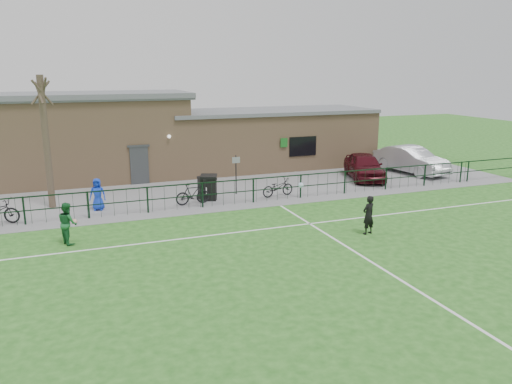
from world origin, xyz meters
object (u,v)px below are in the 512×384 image
object	(u,v)px
wheelie_bin_left	(207,189)
outfield_player	(68,223)
sign_post	(236,175)
car_silver	(411,160)
bicycle_d	(193,194)
spectator_child	(98,194)
bare_tree	(46,143)
ball_ground	(75,221)
car_maroon	(364,166)
wheelie_bin_right	(209,188)
bicycle_e	(278,187)

from	to	relation	value
wheelie_bin_left	outfield_player	bearing A→B (deg)	-154.04
sign_post	car_silver	xyz separation A→B (m)	(11.77, 1.33, -0.19)
bicycle_d	wheelie_bin_left	bearing A→B (deg)	-56.43
sign_post	car_silver	bearing A→B (deg)	6.44
bicycle_d	spectator_child	world-z (taller)	spectator_child
wheelie_bin_left	bicycle_d	world-z (taller)	wheelie_bin_left
bare_tree	outfield_player	world-z (taller)	bare_tree
outfield_player	ball_ground	bearing A→B (deg)	-25.69
bare_tree	car_maroon	bearing A→B (deg)	0.68
car_maroon	car_silver	bearing A→B (deg)	26.80
wheelie_bin_right	bicycle_e	world-z (taller)	wheelie_bin_right
car_maroon	bicycle_e	size ratio (longest dim) A/B	2.54
bicycle_d	outfield_player	bearing A→B (deg)	119.14
bare_tree	spectator_child	size ratio (longest dim) A/B	4.12
bare_tree	bicycle_d	bearing A→B (deg)	-16.44
sign_post	car_silver	distance (m)	11.84
wheelie_bin_left	wheelie_bin_right	xyz separation A→B (m)	(0.07, -0.05, 0.05)
car_silver	spectator_child	bearing A→B (deg)	175.33
spectator_child	outfield_player	bearing A→B (deg)	-92.90
bicycle_d	spectator_child	xyz separation A→B (m)	(-4.24, 0.56, 0.23)
wheelie_bin_left	ball_ground	size ratio (longest dim) A/B	4.87
sign_post	spectator_child	world-z (taller)	sign_post
car_silver	ball_ground	world-z (taller)	car_silver
bicycle_e	ball_ground	size ratio (longest dim) A/B	8.25
wheelie_bin_right	bicycle_e	size ratio (longest dim) A/B	0.64
wheelie_bin_left	ball_ground	world-z (taller)	wheelie_bin_left
bare_tree	wheelie_bin_right	world-z (taller)	bare_tree
bare_tree	wheelie_bin_right	bearing A→B (deg)	-9.41
bare_tree	bicycle_e	world-z (taller)	bare_tree
bare_tree	bicycle_d	world-z (taller)	bare_tree
bicycle_d	outfield_player	xyz separation A→B (m)	(-5.55, -3.68, 0.26)
bare_tree	outfield_player	bearing A→B (deg)	-83.21
bicycle_d	bicycle_e	xyz separation A→B (m)	(4.36, 0.01, -0.04)
bicycle_e	wheelie_bin_left	bearing A→B (deg)	69.74
wheelie_bin_right	ball_ground	distance (m)	6.56
bare_tree	car_maroon	xyz separation A→B (m)	(16.89, 0.20, -2.23)
wheelie_bin_right	ball_ground	size ratio (longest dim) A/B	5.31
outfield_player	ball_ground	size ratio (longest dim) A/B	7.30
car_silver	ball_ground	distance (m)	20.00
bicycle_d	bicycle_e	world-z (taller)	bicycle_d
wheelie_bin_left	sign_post	world-z (taller)	sign_post
bare_tree	ball_ground	distance (m)	4.30
wheelie_bin_right	bicycle_d	xyz separation A→B (m)	(-0.96, -0.64, -0.06)
car_maroon	spectator_child	bearing A→B (deg)	-155.52
bare_tree	wheelie_bin_left	distance (m)	7.59
bicycle_e	outfield_player	bearing A→B (deg)	101.23
sign_post	outfield_player	world-z (taller)	sign_post
wheelie_bin_left	ball_ground	bearing A→B (deg)	-171.00
wheelie_bin_right	car_maroon	bearing A→B (deg)	28.10
wheelie_bin_left	bicycle_e	bearing A→B (deg)	-19.31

